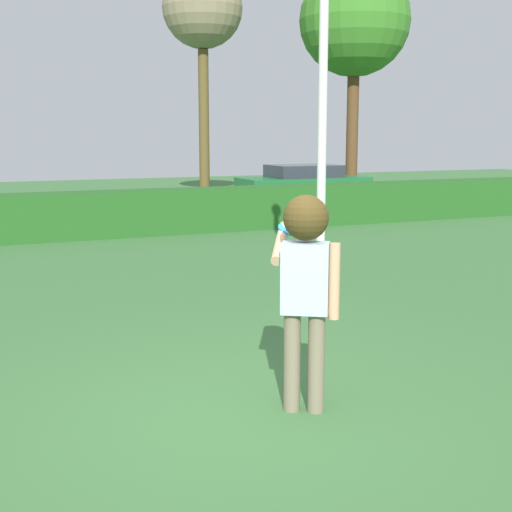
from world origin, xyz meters
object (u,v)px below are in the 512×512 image
Objects in this scene: person at (305,272)px; frisbee at (292,229)px; parked_car_green at (304,182)px; lamppost at (323,52)px; oak_tree at (203,11)px; willow_tree at (355,22)px.

frisbee is at bearing 76.22° from person.
parked_car_green is at bearing 62.83° from person.
oak_tree is at bearing 76.84° from lamppost.
frisbee is (0.12, 0.48, 0.29)m from person.
oak_tree reaches higher than lamppost.
parked_car_green is (7.97, 15.53, -0.49)m from person.
willow_tree is (9.95, 15.59, 4.42)m from frisbee.
willow_tree is at bearing 57.44° from frisbee.
oak_tree is (5.20, 17.17, 4.68)m from frisbee.
person is 0.57m from frisbee.
oak_tree reaches higher than parked_car_green.
willow_tree is at bearing 14.27° from parked_car_green.
lamppost is (1.98, 3.38, 2.14)m from person.
person is 17.46m from parked_car_green.
oak_tree is 5.02m from willow_tree.
willow_tree is (8.09, 12.69, 2.57)m from lamppost.
oak_tree reaches higher than frisbee.
frisbee is 0.03× the size of willow_tree.
lamppost reaches higher than person.
oak_tree is (5.32, 17.65, 4.97)m from person.
lamppost is at bearing -116.24° from parked_car_green.
person is 7.15× the size of frisbee.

